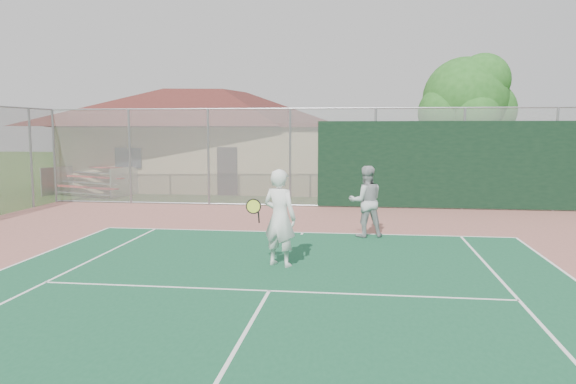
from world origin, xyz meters
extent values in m
cylinder|color=gray|center=(-10.00, 17.00, 1.75)|extent=(0.08, 0.08, 3.50)
cylinder|color=gray|center=(-7.00, 17.00, 1.75)|extent=(0.08, 0.08, 3.50)
cylinder|color=gray|center=(-4.00, 17.00, 1.75)|extent=(0.08, 0.08, 3.50)
cylinder|color=gray|center=(-1.00, 17.00, 1.75)|extent=(0.08, 0.08, 3.50)
cylinder|color=gray|center=(2.00, 17.00, 1.75)|extent=(0.08, 0.08, 3.50)
cylinder|color=gray|center=(5.00, 17.00, 1.75)|extent=(0.08, 0.08, 3.50)
cylinder|color=gray|center=(8.00, 17.00, 1.75)|extent=(0.08, 0.08, 3.50)
cylinder|color=gray|center=(0.00, 17.00, 3.50)|extent=(20.00, 0.05, 0.05)
cylinder|color=gray|center=(0.00, 17.00, 0.05)|extent=(20.00, 0.05, 0.05)
cube|color=#999EA0|center=(0.00, 17.00, 1.75)|extent=(20.00, 0.02, 3.50)
cube|color=black|center=(5.00, 16.95, 1.55)|extent=(10.00, 0.04, 3.00)
cylinder|color=gray|center=(-10.00, 15.50, 1.75)|extent=(0.08, 0.08, 3.50)
cube|color=tan|center=(-5.95, 23.84, 1.44)|extent=(11.66, 7.87, 2.89)
cube|color=#582520|center=(-5.95, 23.84, 2.93)|extent=(12.15, 8.36, 0.17)
pyramid|color=#582520|center=(-5.95, 23.84, 4.62)|extent=(12.83, 8.66, 1.73)
cube|color=black|center=(-4.02, 19.96, 1.01)|extent=(0.87, 0.06, 2.02)
cube|color=#AF2F28|center=(-9.70, 18.85, 0.38)|extent=(3.13, 1.36, 0.05)
cube|color=#B2B5BA|center=(-9.70, 18.58, 0.16)|extent=(3.12, 1.33, 0.04)
cube|color=#AF2F28|center=(-9.70, 19.44, 0.75)|extent=(3.13, 1.36, 0.05)
cube|color=#B2B5BA|center=(-9.70, 19.17, 0.54)|extent=(3.12, 1.33, 0.04)
cube|color=#AF2F28|center=(-9.70, 20.03, 1.13)|extent=(3.13, 1.36, 0.05)
cube|color=#B2B5BA|center=(-9.70, 19.76, 0.91)|extent=(3.12, 1.33, 0.04)
cube|color=#B2B5BA|center=(-11.20, 19.44, 0.59)|extent=(0.71, 1.84, 1.18)
cube|color=#B2B5BA|center=(-8.20, 19.44, 0.59)|extent=(0.71, 1.84, 1.18)
cylinder|color=#392214|center=(5.86, 22.06, 1.56)|extent=(0.40, 0.40, 3.13)
sphere|color=#20591B|center=(5.86, 22.06, 4.02)|extent=(3.58, 3.58, 3.58)
sphere|color=#20591B|center=(6.87, 22.40, 3.58)|extent=(2.46, 2.46, 2.46)
sphere|color=#20591B|center=(4.97, 21.61, 3.46)|extent=(2.23, 2.23, 2.23)
sphere|color=#20591B|center=(6.09, 21.06, 3.35)|extent=(2.01, 2.01, 2.01)
sphere|color=#20591B|center=(5.53, 22.96, 3.80)|extent=(2.23, 2.23, 2.23)
sphere|color=#20591B|center=(6.53, 21.84, 4.80)|extent=(2.23, 2.23, 2.23)
imported|color=silver|center=(-0.08, 8.20, 0.99)|extent=(0.85, 0.71, 1.97)
imported|color=#A8ABAE|center=(1.66, 11.54, 0.92)|extent=(1.03, 0.89, 1.83)
camera|label=1|loc=(1.55, -2.86, 2.80)|focal=35.00mm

